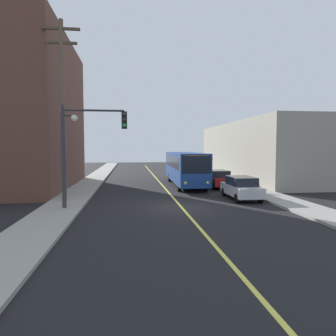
{
  "coord_description": "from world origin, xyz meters",
  "views": [
    {
      "loc": [
        -3.14,
        -18.63,
        3.66
      ],
      "look_at": [
        0.0,
        6.57,
        2.0
      ],
      "focal_mm": 32.75,
      "sensor_mm": 36.0,
      "label": 1
    }
  ],
  "objects_px": {
    "fire_hydrant": "(258,187)",
    "parked_car_silver": "(241,187)",
    "city_bus": "(185,167)",
    "street_lamp_left": "(66,147)",
    "traffic_signal_left_corner": "(91,137)",
    "utility_pole_near": "(63,103)",
    "parked_car_red": "(218,179)"
  },
  "relations": [
    {
      "from": "fire_hydrant",
      "to": "parked_car_silver",
      "type": "bearing_deg",
      "value": -136.98
    },
    {
      "from": "city_bus",
      "to": "street_lamp_left",
      "type": "distance_m",
      "value": 14.38
    },
    {
      "from": "parked_car_silver",
      "to": "street_lamp_left",
      "type": "bearing_deg",
      "value": -168.36
    },
    {
      "from": "parked_car_silver",
      "to": "street_lamp_left",
      "type": "xyz_separation_m",
      "value": [
        -11.57,
        -2.38,
        2.9
      ]
    },
    {
      "from": "parked_car_silver",
      "to": "fire_hydrant",
      "type": "relative_size",
      "value": 5.26
    },
    {
      "from": "city_bus",
      "to": "traffic_signal_left_corner",
      "type": "height_order",
      "value": "traffic_signal_left_corner"
    },
    {
      "from": "utility_pole_near",
      "to": "traffic_signal_left_corner",
      "type": "height_order",
      "value": "utility_pole_near"
    },
    {
      "from": "city_bus",
      "to": "street_lamp_left",
      "type": "height_order",
      "value": "street_lamp_left"
    },
    {
      "from": "city_bus",
      "to": "traffic_signal_left_corner",
      "type": "bearing_deg",
      "value": -124.25
    },
    {
      "from": "parked_car_red",
      "to": "street_lamp_left",
      "type": "height_order",
      "value": "street_lamp_left"
    },
    {
      "from": "city_bus",
      "to": "utility_pole_near",
      "type": "bearing_deg",
      "value": -138.48
    },
    {
      "from": "street_lamp_left",
      "to": "city_bus",
      "type": "bearing_deg",
      "value": 50.7
    },
    {
      "from": "street_lamp_left",
      "to": "fire_hydrant",
      "type": "xyz_separation_m",
      "value": [
        13.68,
        4.35,
        -3.16
      ]
    },
    {
      "from": "parked_car_silver",
      "to": "parked_car_red",
      "type": "bearing_deg",
      "value": 88.41
    },
    {
      "from": "street_lamp_left",
      "to": "parked_car_red",
      "type": "bearing_deg",
      "value": 37.01
    },
    {
      "from": "utility_pole_near",
      "to": "traffic_signal_left_corner",
      "type": "distance_m",
      "value": 4.04
    },
    {
      "from": "parked_car_silver",
      "to": "parked_car_red",
      "type": "relative_size",
      "value": 1.0
    },
    {
      "from": "parked_car_silver",
      "to": "traffic_signal_left_corner",
      "type": "distance_m",
      "value": 11.02
    },
    {
      "from": "city_bus",
      "to": "fire_hydrant",
      "type": "distance_m",
      "value": 8.23
    },
    {
      "from": "parked_car_silver",
      "to": "utility_pole_near",
      "type": "height_order",
      "value": "utility_pole_near"
    },
    {
      "from": "fire_hydrant",
      "to": "street_lamp_left",
      "type": "bearing_deg",
      "value": -162.34
    },
    {
      "from": "utility_pole_near",
      "to": "fire_hydrant",
      "type": "height_order",
      "value": "utility_pole_near"
    },
    {
      "from": "city_bus",
      "to": "street_lamp_left",
      "type": "xyz_separation_m",
      "value": [
        -9.03,
        -11.03,
        1.92
      ]
    },
    {
      "from": "city_bus",
      "to": "parked_car_red",
      "type": "xyz_separation_m",
      "value": [
        2.72,
        -2.18,
        -0.98
      ]
    },
    {
      "from": "utility_pole_near",
      "to": "street_lamp_left",
      "type": "distance_m",
      "value": 3.81
    },
    {
      "from": "parked_car_silver",
      "to": "utility_pole_near",
      "type": "xyz_separation_m",
      "value": [
        -12.23,
        0.07,
        5.74
      ]
    },
    {
      "from": "traffic_signal_left_corner",
      "to": "fire_hydrant",
      "type": "distance_m",
      "value": 13.58
    },
    {
      "from": "parked_car_silver",
      "to": "utility_pole_near",
      "type": "distance_m",
      "value": 13.51
    },
    {
      "from": "parked_car_red",
      "to": "fire_hydrant",
      "type": "relative_size",
      "value": 5.26
    },
    {
      "from": "parked_car_silver",
      "to": "traffic_signal_left_corner",
      "type": "relative_size",
      "value": 0.74
    },
    {
      "from": "parked_car_silver",
      "to": "fire_hydrant",
      "type": "xyz_separation_m",
      "value": [
        2.11,
        1.97,
        -0.26
      ]
    },
    {
      "from": "parked_car_red",
      "to": "city_bus",
      "type": "bearing_deg",
      "value": 141.31
    }
  ]
}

